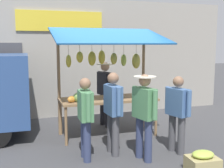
{
  "coord_description": "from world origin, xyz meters",
  "views": [
    {
      "loc": [
        1.95,
        6.27,
        2.13
      ],
      "look_at": [
        0.0,
        0.3,
        1.25
      ],
      "focal_mm": 46.55,
      "sensor_mm": 36.0,
      "label": 1
    }
  ],
  "objects": [
    {
      "name": "shopper_with_shopping_bag",
      "position": [
        -0.95,
        1.45,
        0.86
      ],
      "size": [
        0.33,
        0.64,
        1.51
      ],
      "rotation": [
        0.0,
        0.0,
        -1.32
      ],
      "color": "#4C4C51",
      "rests_on": "ground"
    },
    {
      "name": "vendor_with_sunhat",
      "position": [
        -0.16,
        -0.75,
        0.98
      ],
      "size": [
        0.43,
        0.69,
        1.66
      ],
      "rotation": [
        0.0,
        0.0,
        1.78
      ],
      "color": "#232328",
      "rests_on": "ground"
    },
    {
      "name": "ground_plane",
      "position": [
        0.0,
        0.0,
        0.0
      ],
      "size": [
        40.0,
        40.0,
        0.0
      ],
      "primitive_type": "plane",
      "color": "#424244"
    },
    {
      "name": "shopper_in_grey_tee",
      "position": [
        -0.19,
        1.58,
        0.93
      ],
      "size": [
        0.41,
        0.67,
        1.59
      ],
      "rotation": [
        0.0,
        0.0,
        -1.34
      ],
      "color": "navy",
      "rests_on": "ground"
    },
    {
      "name": "produce_crate_near",
      "position": [
        -0.92,
        2.37,
        0.17
      ],
      "size": [
        0.53,
        0.43,
        0.37
      ],
      "color": "tan",
      "rests_on": "ground"
    },
    {
      "name": "shopper_in_striped_shirt",
      "position": [
        0.81,
        1.24,
        0.86
      ],
      "size": [
        0.24,
        0.66,
        1.52
      ],
      "rotation": [
        0.0,
        0.0,
        -1.61
      ],
      "color": "navy",
      "rests_on": "ground"
    },
    {
      "name": "market_stall",
      "position": [
        0.01,
        -0.05,
        1.55
      ],
      "size": [
        2.5,
        1.46,
        2.5
      ],
      "color": "olive",
      "rests_on": "ground"
    },
    {
      "name": "shopper_with_ponytail",
      "position": [
        0.25,
        1.14,
        0.91
      ],
      "size": [
        0.24,
        0.68,
        1.59
      ],
      "rotation": [
        0.0,
        0.0,
        -1.52
      ],
      "color": "#4C4C51",
      "rests_on": "ground"
    },
    {
      "name": "street_backdrop",
      "position": [
        0.06,
        -2.2,
        1.7
      ],
      "size": [
        9.0,
        0.3,
        3.4
      ],
      "color": "#9E998E",
      "rests_on": "ground"
    }
  ]
}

